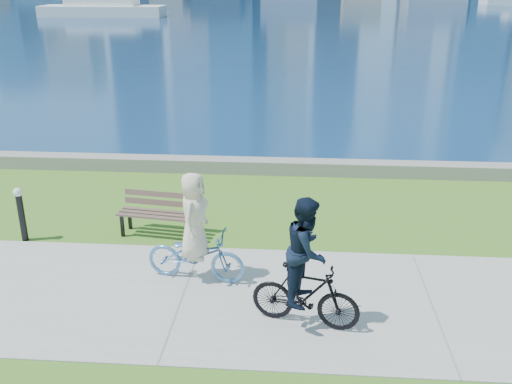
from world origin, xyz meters
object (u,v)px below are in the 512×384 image
Objects in this scene: cyclist_woman at (195,241)px; bollard_lamp at (21,211)px; cyclist_man at (306,273)px; park_bench at (160,211)px.

bollard_lamp is at bearing 79.63° from cyclist_woman.
bollard_lamp is 0.54× the size of cyclist_man.
park_bench is at bearing 57.92° from cyclist_man.
cyclist_woman is at bearing -51.82° from park_bench.
park_bench is 2.65m from bollard_lamp.
cyclist_man reaches higher than park_bench.
cyclist_woman is (3.63, -1.26, 0.10)m from bollard_lamp.
cyclist_man is (5.47, -2.47, 0.25)m from bollard_lamp.
park_bench is 1.51× the size of bollard_lamp.
cyclist_man reaches higher than bollard_lamp.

